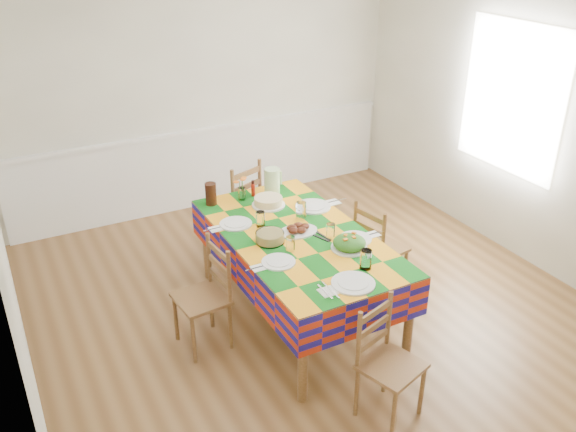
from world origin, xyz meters
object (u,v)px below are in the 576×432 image
at_px(chair_far, 238,207).
at_px(chair_left, 206,297).
at_px(chair_right, 377,249).
at_px(meat_platter, 298,230).
at_px(dining_table, 297,244).
at_px(green_pitcher, 272,181).
at_px(tea_pitcher, 211,194).
at_px(chair_near, 387,363).

bearing_deg(chair_far, chair_left, 36.16).
distance_m(chair_left, chair_right, 1.59).
height_order(meat_platter, chair_left, chair_left).
bearing_deg(dining_table, meat_platter, 54.79).
height_order(meat_platter, green_pitcher, green_pitcher).
bearing_deg(chair_far, tea_pitcher, 23.81).
distance_m(meat_platter, chair_right, 0.86).
bearing_deg(green_pitcher, chair_left, -140.65).
distance_m(tea_pitcher, chair_near, 2.18).
distance_m(dining_table, meat_platter, 0.12).
bearing_deg(chair_near, meat_platter, 71.02).
relative_size(dining_table, chair_right, 2.26).
relative_size(chair_near, chair_right, 0.96).
bearing_deg(tea_pitcher, green_pitcher, -4.46).
height_order(dining_table, chair_left, chair_left).
xyz_separation_m(meat_platter, tea_pitcher, (-0.42, 0.81, 0.07)).
distance_m(dining_table, chair_far, 1.27).
bearing_deg(chair_right, tea_pitcher, 43.43).
distance_m(meat_platter, chair_near, 1.34).
height_order(green_pitcher, chair_near, green_pitcher).
xyz_separation_m(meat_platter, green_pitcher, (0.15, 0.77, 0.09)).
distance_m(dining_table, chair_right, 0.83).
relative_size(chair_far, chair_left, 1.10).
distance_m(green_pitcher, chair_left, 1.33).
distance_m(dining_table, chair_left, 0.83).
height_order(chair_near, chair_left, chair_left).
distance_m(green_pitcher, chair_right, 1.12).
relative_size(green_pitcher, chair_left, 0.28).
distance_m(green_pitcher, tea_pitcher, 0.57).
distance_m(tea_pitcher, chair_right, 1.53).
bearing_deg(green_pitcher, chair_far, 109.10).
distance_m(dining_table, chair_near, 1.28).
height_order(meat_platter, chair_right, chair_right).
distance_m(dining_table, tea_pitcher, 0.95).
height_order(tea_pitcher, chair_near, tea_pitcher).
xyz_separation_m(tea_pitcher, chair_right, (1.19, -0.85, -0.44)).
bearing_deg(chair_left, chair_right, 84.39).
height_order(dining_table, meat_platter, meat_platter).
height_order(tea_pitcher, chair_right, tea_pitcher).
xyz_separation_m(green_pitcher, chair_left, (-0.97, -0.79, -0.46)).
height_order(meat_platter, chair_near, chair_near).
height_order(meat_platter, tea_pitcher, tea_pitcher).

